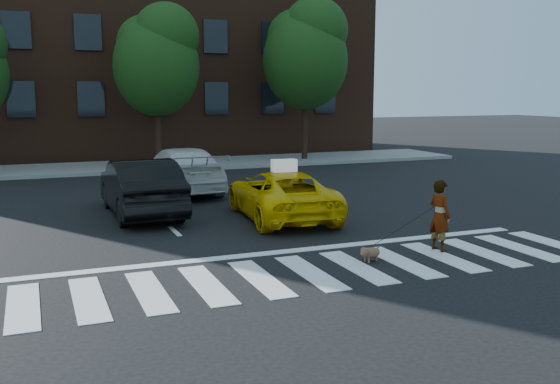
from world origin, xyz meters
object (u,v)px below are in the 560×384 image
object	(u,v)px
taxi	(281,195)
white_suv	(181,170)
dog	(370,253)
tree_right	(306,50)
woman	(440,216)
tree_mid	(157,56)
black_sedan	(141,187)

from	to	relation	value
taxi	white_suv	bearing A→B (deg)	-69.76
dog	taxi	bearing A→B (deg)	70.44
tree_right	white_suv	size ratio (longest dim) A/B	1.49
woman	white_suv	bearing A→B (deg)	9.72
tree_right	taxi	world-z (taller)	tree_right
dog	woman	bearing A→B (deg)	-13.35
tree_mid	dog	world-z (taller)	tree_mid
taxi	white_suv	world-z (taller)	white_suv
tree_mid	woman	xyz separation A→B (m)	(2.68, -16.54, -4.09)
tree_mid	tree_right	xyz separation A→B (m)	(7.00, -0.00, 0.41)
dog	white_suv	bearing A→B (deg)	78.59
tree_mid	tree_right	size ratio (longest dim) A/B	0.92
white_suv	tree_right	bearing A→B (deg)	-139.64
tree_right	white_suv	xyz separation A→B (m)	(-7.59, -6.70, -4.51)
taxi	tree_mid	bearing A→B (deg)	-80.83
black_sedan	woman	xyz separation A→B (m)	(5.22, -6.29, -0.01)
tree_right	woman	size ratio (longest dim) A/B	5.04
tree_mid	tree_right	distance (m)	7.01
tree_right	dog	xyz separation A→B (m)	(-6.12, -16.74, -5.08)
woman	dog	xyz separation A→B (m)	(-1.80, -0.20, -0.58)
tree_right	black_sedan	xyz separation A→B (m)	(-9.53, -10.25, -4.49)
tree_right	tree_mid	bearing A→B (deg)	180.00
tree_mid	taxi	distance (m)	12.82
tree_right	dog	distance (m)	18.53
black_sedan	woman	world-z (taller)	black_sedan
tree_mid	dog	distance (m)	17.40
tree_mid	white_suv	world-z (taller)	tree_mid
tree_mid	black_sedan	world-z (taller)	tree_mid
black_sedan	dog	bearing A→B (deg)	116.90
white_suv	tree_mid	bearing A→B (deg)	-96.11
woman	dog	world-z (taller)	woman
taxi	dog	size ratio (longest dim) A/B	8.55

